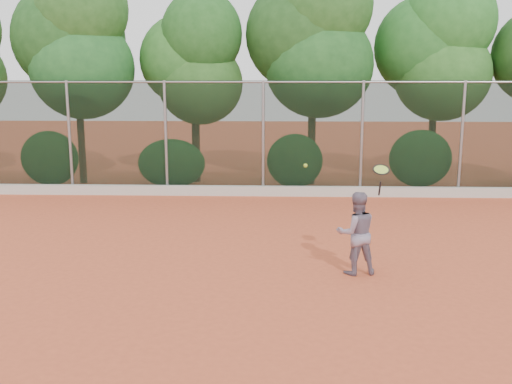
{
  "coord_description": "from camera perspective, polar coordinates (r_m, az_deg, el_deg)",
  "views": [
    {
      "loc": [
        0.42,
        -10.42,
        3.48
      ],
      "look_at": [
        0.0,
        1.0,
        1.25
      ],
      "focal_mm": 40.0,
      "sensor_mm": 36.0,
      "label": 1
    }
  ],
  "objects": [
    {
      "name": "ground",
      "position": [
        10.99,
        -0.19,
        -7.41
      ],
      "size": [
        80.0,
        80.0,
        0.0
      ],
      "primitive_type": "plane",
      "color": "#CC5330",
      "rests_on": "ground"
    },
    {
      "name": "concrete_curb",
      "position": [
        17.56,
        0.7,
        0.11
      ],
      "size": [
        24.0,
        0.2,
        0.3
      ],
      "primitive_type": "cube",
      "color": "#B9B6AC",
      "rests_on": "ground"
    },
    {
      "name": "tennis_ball_in_flight",
      "position": [
        10.64,
        4.97,
        2.66
      ],
      "size": [
        0.07,
        0.07,
        0.07
      ],
      "color": "#A8C92D",
      "rests_on": "ground"
    },
    {
      "name": "tennis_player",
      "position": [
        10.53,
        10.0,
        -4.07
      ],
      "size": [
        0.83,
        0.7,
        1.53
      ],
      "primitive_type": "imported",
      "rotation": [
        0.0,
        0.0,
        3.31
      ],
      "color": "slate",
      "rests_on": "ground"
    },
    {
      "name": "tennis_racket",
      "position": [
        10.34,
        12.39,
        1.99
      ],
      "size": [
        0.31,
        0.29,
        0.58
      ],
      "color": "black",
      "rests_on": "ground"
    },
    {
      "name": "foliage_backdrop",
      "position": [
        19.44,
        -0.77,
        13.76
      ],
      "size": [
        23.7,
        3.63,
        7.55
      ],
      "color": "#472E1B",
      "rests_on": "ground"
    },
    {
      "name": "chainlink_fence",
      "position": [
        17.5,
        0.72,
        5.73
      ],
      "size": [
        24.09,
        0.09,
        3.5
      ],
      "color": "black",
      "rests_on": "ground"
    }
  ]
}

